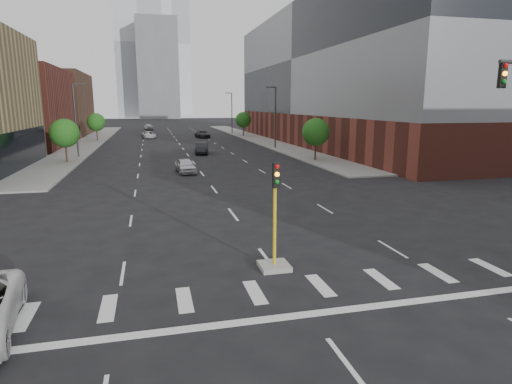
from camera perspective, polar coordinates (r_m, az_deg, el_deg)
name	(u,v)px	position (r m, az deg, el deg)	size (l,w,h in m)	color
sidewalk_left_far	(91,141)	(81.76, -21.16, 6.31)	(5.00, 92.00, 0.15)	gray
sidewalk_right_far	(255,138)	(83.45, -0.14, 7.18)	(5.00, 92.00, 0.15)	gray
building_left_far_b	(36,104)	(101.44, -27.29, 10.34)	(20.00, 24.00, 13.00)	brown
building_right_main	(360,77)	(75.19, 13.70, 14.70)	(24.00, 70.00, 22.00)	brown
tower_left	(139,45)	(228.63, -15.33, 18.41)	(22.00, 22.00, 70.00)	#B2B7BC
tower_right	(172,46)	(269.32, -11.17, 18.59)	(20.00, 20.00, 80.00)	#B2B7BC
tower_mid	(158,69)	(207.46, -12.97, 15.64)	(18.00, 18.00, 44.00)	slate
median_traffic_signal	(275,246)	(17.41, 2.50, -7.22)	(1.20, 1.20, 4.40)	#999993
streetlight_right_a	(275,115)	(64.44, 2.52, 10.24)	(1.60, 0.22, 9.07)	#2D2D30
streetlight_right_b	(231,111)	(98.52, -3.29, 10.73)	(1.60, 0.22, 9.07)	#2D2D30
streetlight_left	(76,117)	(57.53, -22.85, 9.19)	(1.60, 0.22, 9.07)	#2D2D30
tree_left_near	(65,133)	(52.77, -24.17, 7.17)	(3.20, 3.20, 4.85)	#382619
tree_left_far	(96,122)	(82.43, -20.55, 8.71)	(3.20, 3.20, 4.85)	#382619
tree_right_near	(316,132)	(50.52, 7.98, 7.92)	(3.20, 3.20, 4.85)	#382619
tree_right_far	(243,120)	(88.88, -1.70, 9.60)	(3.20, 3.20, 4.85)	#382619
car_near_left	(185,166)	(42.22, -9.39, 3.48)	(1.66, 4.12, 1.40)	silver
car_mid_right	(202,148)	(58.09, -7.22, 5.81)	(1.61, 4.62, 1.52)	black
car_far_left	(149,135)	(86.72, -14.12, 7.40)	(2.22, 4.81, 1.34)	silver
car_deep_right	(202,134)	(85.96, -7.18, 7.67)	(2.08, 5.11, 1.48)	black
car_distant	(148,127)	(114.09, -14.14, 8.42)	(1.95, 4.84, 1.65)	#A6A6AB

